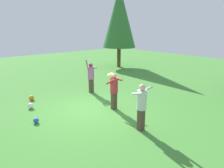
# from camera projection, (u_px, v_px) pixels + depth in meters

# --- Properties ---
(ground_plane) EXTENTS (40.00, 40.00, 0.00)m
(ground_plane) POSITION_uv_depth(u_px,v_px,m) (91.00, 109.00, 9.01)
(ground_plane) COLOR #478C38
(person_thrower) EXTENTS (0.58, 0.59, 1.83)m
(person_thrower) POSITION_uv_depth(u_px,v_px,m) (91.00, 75.00, 11.11)
(person_thrower) COLOR #4C382D
(person_thrower) RESTS_ON ground_plane
(person_catcher) EXTENTS (0.66, 0.59, 1.69)m
(person_catcher) POSITION_uv_depth(u_px,v_px,m) (142.00, 103.00, 6.96)
(person_catcher) COLOR #4C382D
(person_catcher) RESTS_ON ground_plane
(person_bystander) EXTENTS (0.58, 0.52, 1.62)m
(person_bystander) POSITION_uv_depth(u_px,v_px,m) (114.00, 88.00, 8.82)
(person_bystander) COLOR #4C382D
(person_bystander) RESTS_ON ground_plane
(frisbee) EXTENTS (0.35, 0.35, 0.12)m
(frisbee) POSITION_uv_depth(u_px,v_px,m) (110.00, 74.00, 8.82)
(frisbee) COLOR orange
(ball_white) EXTENTS (0.26, 0.26, 0.26)m
(ball_white) POSITION_uv_depth(u_px,v_px,m) (31.00, 106.00, 9.09)
(ball_white) COLOR white
(ball_white) RESTS_ON ground_plane
(ball_blue) EXTENTS (0.21, 0.21, 0.21)m
(ball_blue) POSITION_uv_depth(u_px,v_px,m) (36.00, 121.00, 7.70)
(ball_blue) COLOR blue
(ball_blue) RESTS_ON ground_plane
(ball_orange) EXTENTS (0.25, 0.25, 0.25)m
(ball_orange) POSITION_uv_depth(u_px,v_px,m) (32.00, 98.00, 10.11)
(ball_orange) COLOR orange
(ball_orange) RESTS_ON ground_plane
(tree_far_left) EXTENTS (2.91, 2.91, 6.96)m
(tree_far_left) POSITION_uv_depth(u_px,v_px,m) (119.00, 17.00, 17.48)
(tree_far_left) COLOR brown
(tree_far_left) RESTS_ON ground_plane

